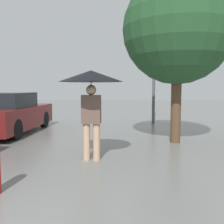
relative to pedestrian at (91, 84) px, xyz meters
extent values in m
cylinder|color=tan|center=(-0.10, 0.00, -1.15)|extent=(0.14, 0.14, 0.75)
cylinder|color=tan|center=(0.10, 0.00, -1.15)|extent=(0.14, 0.14, 0.75)
cube|color=brown|center=(0.00, 0.00, -0.49)|extent=(0.37, 0.22, 0.56)
sphere|color=tan|center=(0.00, 0.00, -0.11)|extent=(0.20, 0.20, 0.20)
cylinder|color=#515456|center=(0.00, 0.00, -0.25)|extent=(0.02, 0.02, 0.60)
cone|color=black|center=(0.00, 0.00, 0.16)|extent=(1.26, 1.26, 0.22)
cube|color=maroon|center=(-3.21, 3.01, -1.02)|extent=(1.74, 3.82, 0.68)
cube|color=black|center=(-3.21, 2.82, -0.45)|extent=(1.48, 1.72, 0.47)
cylinder|color=black|center=(-4.00, 4.19, -1.23)|extent=(0.18, 0.58, 0.58)
cylinder|color=black|center=(-2.43, 4.19, -1.23)|extent=(0.18, 0.58, 0.58)
cylinder|color=black|center=(-2.43, 1.83, -1.23)|extent=(0.18, 0.58, 0.58)
cylinder|color=brown|center=(1.99, 1.80, -0.43)|extent=(0.27, 0.27, 2.19)
sphere|color=#234C28|center=(1.99, 1.80, 1.45)|extent=(2.85, 2.85, 2.85)
cylinder|color=#515456|center=(1.74, 5.36, 0.76)|extent=(0.12, 0.12, 4.57)
sphere|color=beige|center=(1.74, 5.36, 3.15)|extent=(0.32, 0.32, 0.32)
camera|label=1|loc=(0.75, -4.89, -0.08)|focal=40.00mm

